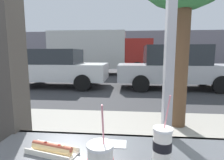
# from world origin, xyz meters

# --- Properties ---
(ground_plane) EXTENTS (60.00, 60.00, 0.00)m
(ground_plane) POSITION_xyz_m (0.00, 8.00, 0.00)
(ground_plane) COLOR #38383A
(sidewalk_strip) EXTENTS (16.00, 2.80, 0.13)m
(sidewalk_strip) POSITION_xyz_m (0.00, 1.60, 0.07)
(sidewalk_strip) COLOR #9E998E
(sidewalk_strip) RESTS_ON ground
(building_facade_far) EXTENTS (28.00, 1.20, 4.05)m
(building_facade_far) POSITION_xyz_m (0.00, 21.80, 2.02)
(building_facade_far) COLOR gray
(building_facade_far) RESTS_ON ground
(soda_cup_left) EXTENTS (0.09, 0.09, 0.32)m
(soda_cup_left) POSITION_xyz_m (-0.08, -0.24, 1.03)
(soda_cup_left) COLOR white
(soda_cup_left) RESTS_ON window_counter
(hotdog_tray_far) EXTENTS (0.27, 0.16, 0.05)m
(hotdog_tray_far) POSITION_xyz_m (-0.61, -0.21, 0.97)
(hotdog_tray_far) COLOR silver
(hotdog_tray_far) RESTS_ON window_counter
(napkin_wrapper) EXTENTS (0.12, 0.09, 0.00)m
(napkin_wrapper) POSITION_xyz_m (-0.30, -0.09, 0.95)
(napkin_wrapper) COLOR white
(napkin_wrapper) RESTS_ON window_counter
(parked_car_white) EXTENTS (4.22, 2.02, 1.61)m
(parked_car_white) POSITION_xyz_m (-3.35, 6.64, 0.83)
(parked_car_white) COLOR silver
(parked_car_white) RESTS_ON ground
(parked_car_silver) EXTENTS (4.64, 1.91, 1.76)m
(parked_car_silver) POSITION_xyz_m (1.64, 6.64, 0.88)
(parked_car_silver) COLOR #BCBCC1
(parked_car_silver) RESTS_ON ground
(box_truck) EXTENTS (6.79, 2.44, 2.87)m
(box_truck) POSITION_xyz_m (-2.28, 11.60, 1.58)
(box_truck) COLOR beige
(box_truck) RESTS_ON ground
(pedestrian) EXTENTS (0.32, 0.32, 1.63)m
(pedestrian) POSITION_xyz_m (-2.52, 2.23, 1.07)
(pedestrian) COLOR #2A2B3A
(pedestrian) RESTS_ON sidewalk_strip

